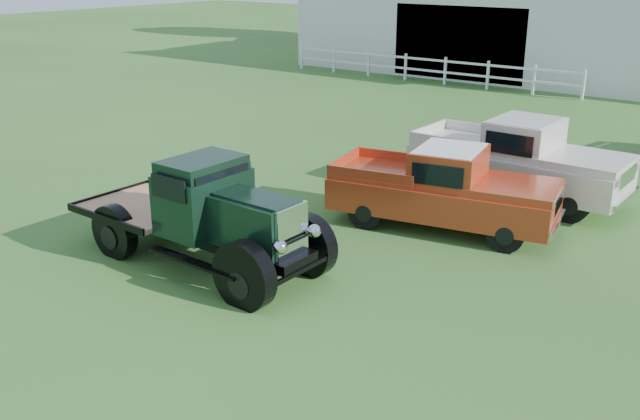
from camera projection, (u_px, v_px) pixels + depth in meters
The scene contains 6 objects.
ground at pixel (269, 283), 12.33m from camera, with size 120.00×120.00×0.00m, color #375D28.
shed_left at pixel (505, 11), 34.95m from camera, with size 18.80×10.20×5.60m, color silver, non-canonical shape.
fence_rail at pixel (425, 69), 31.72m from camera, with size 14.20×0.16×1.20m, color white, non-canonical shape.
vintage_flatbed at pixel (201, 211), 12.84m from camera, with size 5.07×2.01×2.01m, color black, non-canonical shape.
red_pickup at pixel (443, 187), 14.62m from camera, with size 4.74×1.82×1.73m, color #AB371A, non-canonical shape.
white_pickup at pixel (518, 160), 16.38m from camera, with size 5.02×1.95×1.85m, color beige, non-canonical shape.
Camera 1 is at (7.40, -8.43, 5.35)m, focal length 40.00 mm.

